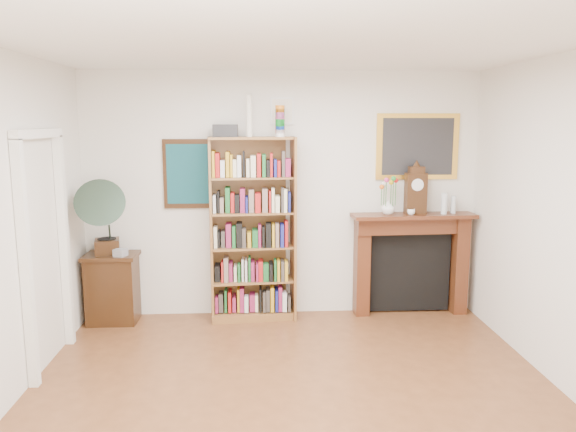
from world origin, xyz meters
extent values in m
cube|color=brown|center=(0.00, 0.00, -0.01)|extent=(4.50, 5.00, 0.01)
cube|color=white|center=(0.00, 0.00, 2.80)|extent=(4.50, 5.00, 0.01)
cube|color=silver|center=(0.00, 2.50, 1.40)|extent=(4.50, 0.01, 2.80)
cube|color=white|center=(-2.21, 0.73, 1.05)|extent=(0.08, 0.08, 2.10)
cube|color=white|center=(-2.21, 1.67, 1.05)|extent=(0.08, 0.08, 2.10)
cube|color=white|center=(-2.21, 1.20, 2.13)|extent=(0.08, 1.02, 0.08)
cube|color=black|center=(-1.05, 2.48, 1.65)|extent=(0.58, 0.03, 0.78)
cube|color=#114853|center=(-1.05, 2.46, 1.65)|extent=(0.50, 0.01, 0.67)
cube|color=white|center=(0.00, 2.48, 2.35)|extent=(0.26, 0.03, 0.30)
cube|color=silver|center=(0.00, 2.46, 2.35)|extent=(0.22, 0.01, 0.26)
cube|color=gold|center=(1.55, 2.48, 1.95)|extent=(0.95, 0.03, 0.75)
cube|color=#262628|center=(1.55, 2.46, 1.95)|extent=(0.82, 0.01, 0.65)
cube|color=brown|center=(-0.81, 2.31, 1.03)|extent=(0.06, 0.34, 2.07)
cube|color=brown|center=(0.12, 2.31, 1.03)|extent=(0.06, 0.34, 2.07)
cube|color=brown|center=(-0.34, 2.31, 2.05)|extent=(0.98, 0.42, 0.03)
cube|color=brown|center=(-0.34, 2.31, 0.04)|extent=(0.98, 0.42, 0.09)
cube|color=brown|center=(-0.34, 2.47, 1.03)|extent=(0.95, 0.10, 2.07)
cube|color=brown|center=(-0.34, 2.31, 0.45)|extent=(0.92, 0.40, 0.02)
cube|color=brown|center=(-0.34, 2.31, 0.84)|extent=(0.92, 0.40, 0.02)
cube|color=brown|center=(-0.34, 2.31, 1.23)|extent=(0.92, 0.40, 0.02)
cube|color=brown|center=(-0.34, 2.31, 1.62)|extent=(0.92, 0.40, 0.02)
cube|color=black|center=(-1.91, 2.27, 0.39)|extent=(0.58, 0.42, 0.78)
cube|color=#43220F|center=(0.92, 2.38, 0.58)|extent=(0.17, 0.22, 1.15)
cube|color=#43220F|center=(2.07, 2.38, 0.58)|extent=(0.17, 0.22, 1.15)
cube|color=#43220F|center=(1.49, 2.38, 1.06)|extent=(1.32, 0.27, 0.19)
cube|color=#43220F|center=(1.49, 2.33, 1.17)|extent=(1.43, 0.40, 0.04)
cube|color=black|center=(1.49, 2.44, 0.48)|extent=(0.95, 0.09, 0.92)
cube|color=black|center=(-1.96, 2.31, 0.86)|extent=(0.31, 0.31, 0.16)
cylinder|color=black|center=(-1.96, 2.31, 0.95)|extent=(0.24, 0.24, 0.01)
cone|color=#2B3F33|center=(-1.96, 2.15, 1.30)|extent=(0.65, 0.75, 0.67)
cube|color=#B4B5C1|center=(-1.78, 2.16, 0.82)|extent=(0.15, 0.15, 0.08)
cube|color=black|center=(1.51, 2.34, 1.43)|extent=(0.24, 0.14, 0.47)
cylinder|color=white|center=(1.51, 2.28, 1.53)|extent=(0.14, 0.02, 0.14)
cube|color=black|center=(1.51, 2.34, 1.69)|extent=(0.18, 0.12, 0.08)
imported|color=white|center=(1.19, 2.32, 1.27)|extent=(0.18, 0.18, 0.16)
imported|color=white|center=(1.44, 2.27, 1.23)|extent=(0.09, 0.09, 0.07)
cylinder|color=silver|center=(1.84, 2.31, 1.31)|extent=(0.07, 0.07, 0.24)
cylinder|color=silver|center=(1.96, 2.36, 1.29)|extent=(0.06, 0.06, 0.20)
camera|label=1|loc=(-0.29, -3.88, 2.24)|focal=35.00mm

